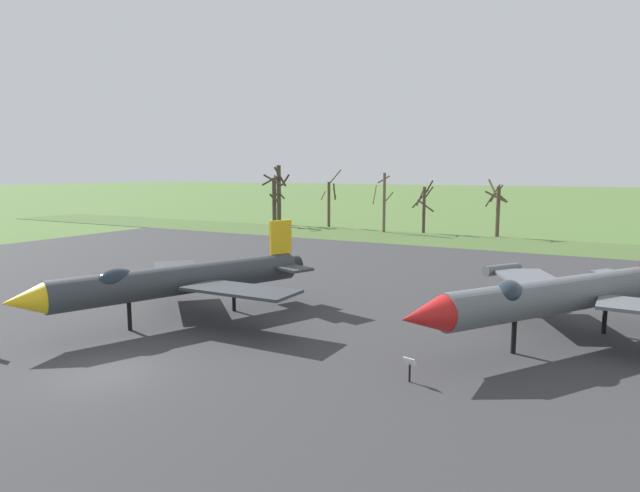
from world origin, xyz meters
TOP-DOWN VIEW (x-y plane):
  - ground_plane at (0.00, 0.00)m, footprint 600.00×600.00m
  - asphalt_apron at (0.00, 15.36)m, footprint 81.16×51.20m
  - grass_verge_strip at (0.00, 46.96)m, footprint 141.16×12.00m
  - jet_fighter_front_left at (-2.73, 7.06)m, footprint 12.44×15.17m
  - jet_fighter_rear_center at (14.94, 12.51)m, footprint 13.43×15.23m
  - info_placard_rear_center at (10.61, 4.91)m, footprint 0.51×0.29m
  - bare_tree_far_left at (-27.52, 54.58)m, footprint 2.89×3.09m
  - bare_tree_left_of_center at (-26.60, 51.87)m, footprint 3.80×3.80m
  - bare_tree_center at (-19.05, 54.62)m, footprint 2.53×2.52m
  - bare_tree_right_of_center at (-9.64, 51.56)m, footprint 2.67×2.71m
  - bare_tree_far_right at (-4.96, 53.58)m, footprint 3.14×3.15m
  - bare_tree_backdrop_extra at (4.00, 53.79)m, footprint 2.79×2.99m

SIDE VIEW (x-z plane):
  - ground_plane at x=0.00m, z-range 0.00..0.00m
  - asphalt_apron at x=0.00m, z-range 0.00..0.05m
  - grass_verge_strip at x=0.00m, z-range 0.00..0.06m
  - info_placard_rear_center at x=10.61m, z-range 0.11..1.09m
  - jet_fighter_front_left at x=-2.73m, z-range -0.23..4.72m
  - jet_fighter_rear_center at x=14.94m, z-range -0.47..5.12m
  - bare_tree_far_right at x=-4.96m, z-range 0.15..6.85m
  - bare_tree_backdrop_extra at x=4.00m, z-range 0.24..7.12m
  - bare_tree_center at x=-19.05m, z-range -0.34..7.74m
  - bare_tree_left_of_center at x=-26.60m, z-range 0.22..7.64m
  - bare_tree_right_of_center at x=-9.64m, z-range 0.26..7.87m
  - bare_tree_far_left at x=-27.52m, z-range 0.39..9.09m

